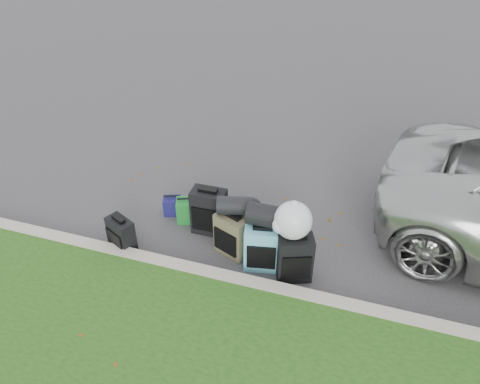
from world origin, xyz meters
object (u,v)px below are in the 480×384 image
(suitcase_large_black_left, at_px, (209,211))
(suitcase_teal, at_px, (262,248))
(suitcase_small_black, at_px, (121,234))
(tote_green, at_px, (187,210))
(suitcase_olive, at_px, (233,235))
(suitcase_large_black_right, at_px, (295,258))
(tote_navy, at_px, (172,206))

(suitcase_large_black_left, relative_size, suitcase_teal, 1.07)
(suitcase_small_black, xyz_separation_m, tote_green, (0.60, 0.83, -0.07))
(suitcase_olive, height_order, tote_green, suitcase_olive)
(suitcase_small_black, xyz_separation_m, suitcase_large_black_left, (0.99, 0.71, 0.10))
(suitcase_large_black_right, bearing_deg, suitcase_olive, 145.71)
(suitcase_small_black, bearing_deg, suitcase_teal, 32.56)
(suitcase_olive, bearing_deg, suitcase_large_black_left, 166.18)
(suitcase_olive, relative_size, suitcase_large_black_right, 0.94)
(suitcase_large_black_right, bearing_deg, tote_green, 138.16)
(tote_green, height_order, tote_navy, tote_green)
(suitcase_olive, height_order, suitcase_large_black_right, suitcase_large_black_right)
(suitcase_small_black, height_order, suitcase_large_black_right, suitcase_large_black_right)
(suitcase_large_black_left, bearing_deg, tote_green, 161.67)
(suitcase_small_black, xyz_separation_m, suitcase_olive, (1.45, 0.38, 0.06))
(suitcase_large_black_right, bearing_deg, tote_navy, 138.77)
(suitcase_olive, distance_m, tote_green, 0.97)
(suitcase_teal, bearing_deg, suitcase_large_black_right, -19.53)
(tote_green, bearing_deg, suitcase_large_black_left, -37.84)
(suitcase_large_black_left, xyz_separation_m, suitcase_olive, (0.46, -0.33, -0.04))
(suitcase_large_black_right, height_order, tote_green, suitcase_large_black_right)
(suitcase_small_black, relative_size, suitcase_large_black_right, 0.75)
(suitcase_large_black_right, relative_size, tote_green, 1.86)
(suitcase_large_black_left, distance_m, suitcase_teal, 1.02)
(tote_green, xyz_separation_m, tote_navy, (-0.28, 0.08, -0.04))
(suitcase_large_black_right, xyz_separation_m, tote_green, (-1.72, 0.66, -0.15))
(suitcase_olive, xyz_separation_m, suitcase_teal, (0.44, -0.15, 0.01))
(suitcase_small_black, distance_m, suitcase_teal, 1.90)
(tote_navy, bearing_deg, suitcase_olive, -44.52)
(suitcase_small_black, height_order, suitcase_olive, suitcase_olive)
(suitcase_small_black, relative_size, suitcase_large_black_left, 0.71)
(suitcase_small_black, distance_m, suitcase_large_black_right, 2.33)
(suitcase_olive, height_order, tote_navy, suitcase_olive)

